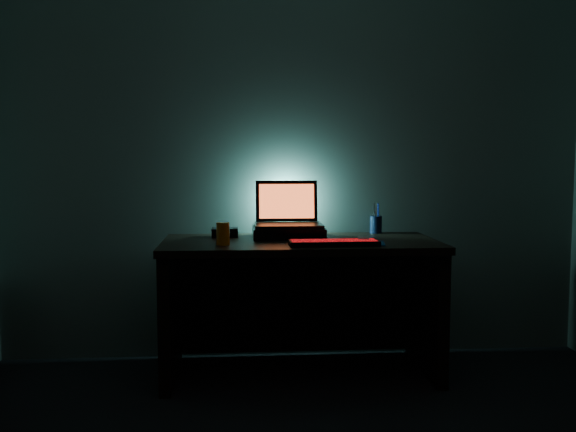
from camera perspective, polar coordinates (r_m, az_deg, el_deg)
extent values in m
cube|color=#4E5952|center=(3.86, 0.56, 5.94)|extent=(3.50, 0.00, 2.50)
cube|color=black|center=(3.51, 1.10, -2.50)|extent=(1.50, 0.70, 0.04)
cube|color=black|center=(3.58, -10.42, -8.53)|extent=(0.06, 0.64, 0.71)
cube|color=black|center=(3.71, 12.17, -8.07)|extent=(0.06, 0.64, 0.71)
cube|color=black|center=(3.90, 0.62, -7.32)|extent=(1.38, 0.02, 0.65)
cube|color=black|center=(3.63, 0.03, -1.45)|extent=(0.40, 0.30, 0.06)
cube|color=black|center=(3.62, 0.03, -0.84)|extent=(0.38, 0.26, 0.02)
cube|color=black|center=(3.74, -0.12, 1.34)|extent=(0.36, 0.05, 0.24)
cube|color=#FF521A|center=(3.73, -0.11, 1.33)|extent=(0.32, 0.03, 0.20)
cube|color=black|center=(3.31, 4.09, -2.40)|extent=(0.46, 0.15, 0.03)
cube|color=red|center=(3.31, 4.09, -2.16)|extent=(0.44, 0.13, 0.00)
cube|color=navy|center=(3.40, 6.72, -2.41)|extent=(0.25, 0.23, 0.00)
cube|color=gray|center=(3.40, 6.72, -2.13)|extent=(0.07, 0.10, 0.03)
cylinder|color=black|center=(3.87, 7.82, -0.76)|extent=(0.08, 0.08, 0.10)
cylinder|color=orange|center=(3.33, -5.81, -1.57)|extent=(0.07, 0.07, 0.12)
cube|color=black|center=(3.68, -5.64, -1.46)|extent=(0.15, 0.12, 0.05)
sphere|color=#FF0C07|center=(3.62, -5.64, -1.57)|extent=(0.01, 0.01, 0.01)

